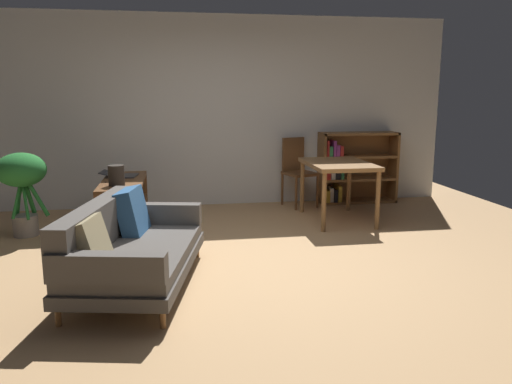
# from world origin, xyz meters

# --- Properties ---
(ground_plane) EXTENTS (8.16, 8.16, 0.00)m
(ground_plane) POSITION_xyz_m (0.00, 0.00, 0.00)
(ground_plane) COLOR tan
(back_wall_panel) EXTENTS (6.80, 0.10, 2.70)m
(back_wall_panel) POSITION_xyz_m (0.00, 2.70, 1.35)
(back_wall_panel) COLOR silver
(back_wall_panel) RESTS_ON ground_plane
(fabric_couch) EXTENTS (1.19, 1.86, 0.76)m
(fabric_couch) POSITION_xyz_m (-1.04, -0.43, 0.35)
(fabric_couch) COLOR brown
(fabric_couch) RESTS_ON ground_plane
(media_console) EXTENTS (0.48, 1.39, 0.61)m
(media_console) POSITION_xyz_m (-1.23, 1.37, 0.31)
(media_console) COLOR brown
(media_console) RESTS_ON ground_plane
(open_laptop) EXTENTS (0.46, 0.36, 0.07)m
(open_laptop) POSITION_xyz_m (-1.27, 1.64, 0.63)
(open_laptop) COLOR #333338
(open_laptop) RESTS_ON media_console
(desk_speaker) EXTENTS (0.18, 0.18, 0.23)m
(desk_speaker) POSITION_xyz_m (-1.26, 1.01, 0.73)
(desk_speaker) COLOR #2D2823
(desk_speaker) RESTS_ON media_console
(potted_floor_plant) EXTENTS (0.57, 0.55, 0.96)m
(potted_floor_plant) POSITION_xyz_m (-2.33, 1.33, 0.67)
(potted_floor_plant) COLOR #9E9389
(potted_floor_plant) RESTS_ON ground_plane
(dining_table) EXTENTS (0.77, 1.11, 0.75)m
(dining_table) POSITION_xyz_m (1.43, 1.45, 0.66)
(dining_table) COLOR olive
(dining_table) RESTS_ON ground_plane
(dining_chair_near) EXTENTS (0.50, 0.52, 0.98)m
(dining_chair_near) POSITION_xyz_m (1.13, 2.39, 0.55)
(dining_chair_near) COLOR brown
(dining_chair_near) RESTS_ON ground_plane
(bookshelf) EXTENTS (1.15, 0.36, 1.05)m
(bookshelf) POSITION_xyz_m (1.99, 2.50, 0.51)
(bookshelf) COLOR brown
(bookshelf) RESTS_ON ground_plane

